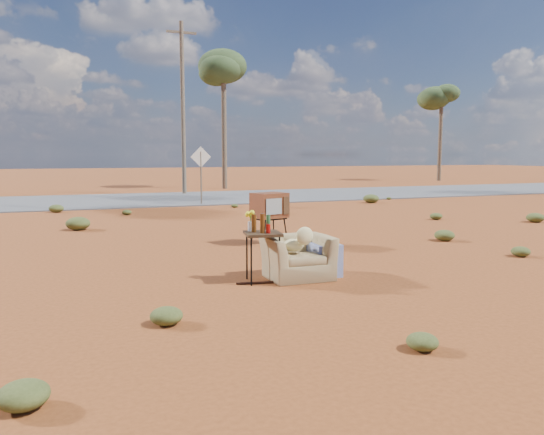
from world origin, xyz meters
name	(u,v)px	position (x,y,z in m)	size (l,w,h in m)	color
ground	(288,274)	(0.00, 0.00, 0.00)	(140.00, 140.00, 0.00)	brown
highway	(150,199)	(0.00, 15.00, 0.02)	(140.00, 7.00, 0.04)	#565659
armchair	(302,251)	(0.13, -0.25, 0.41)	(1.19, 0.75, 0.87)	#927A4F
tv_unit	(270,206)	(0.76, 2.81, 0.81)	(0.80, 0.70, 1.09)	black
side_table	(260,230)	(-0.57, -0.28, 0.77)	(0.60, 0.60, 1.05)	#362213
rusty_bar	(280,282)	(-0.32, -0.47, 0.02)	(0.04, 0.04, 1.31)	#462512
road_sign	(201,165)	(1.50, 12.00, 1.50)	(0.78, 0.06, 2.19)	brown
eucalyptus_center	(223,71)	(5.00, 21.00, 6.43)	(3.20, 3.20, 7.60)	brown
eucalyptus_right	(442,97)	(22.00, 24.00, 5.94)	(3.20, 3.20, 7.10)	brown
utility_pole_center	(183,106)	(2.00, 17.50, 4.15)	(1.40, 0.20, 8.00)	brown
scrub_patch	(180,231)	(-0.82, 4.41, 0.14)	(17.49, 8.07, 0.33)	#4C5525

